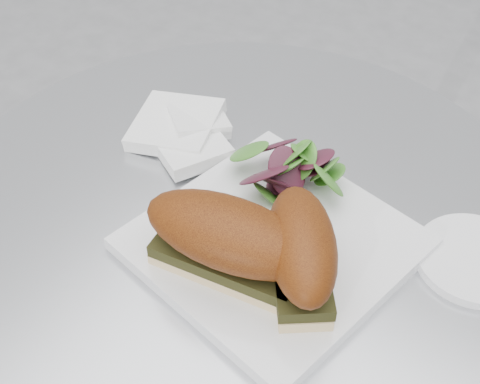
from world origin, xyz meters
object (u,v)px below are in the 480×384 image
(plate, at_px, (273,244))
(saucer, at_px, (474,259))
(sandwich_left, at_px, (229,240))
(sandwich_right, at_px, (301,251))

(plate, bearing_deg, saucer, 29.32)
(sandwich_left, bearing_deg, saucer, 30.64)
(sandwich_right, bearing_deg, sandwich_left, -104.58)
(sandwich_left, bearing_deg, sandwich_right, 14.47)
(plate, distance_m, sandwich_left, 0.08)
(plate, distance_m, saucer, 0.21)
(plate, distance_m, sandwich_right, 0.08)
(sandwich_right, bearing_deg, plate, -159.90)
(sandwich_right, xyz_separation_m, saucer, (0.13, 0.13, -0.05))
(sandwich_left, distance_m, sandwich_right, 0.07)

